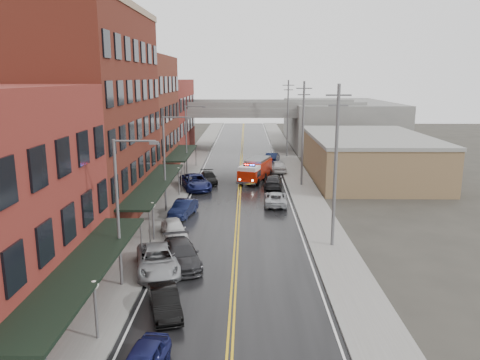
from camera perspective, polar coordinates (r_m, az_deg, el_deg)
name	(u,v)px	position (r m, az deg, el deg)	size (l,w,h in m)	color
road	(239,196)	(49.84, -0.10, -1.99)	(11.00, 160.00, 0.02)	black
sidewalk_left	(171,195)	(50.46, -8.43, -1.87)	(3.00, 160.00, 0.15)	slate
sidewalk_right	(308,196)	(50.25, 8.25, -1.93)	(3.00, 160.00, 0.15)	slate
curb_left	(186,195)	(50.23, -6.57, -1.89)	(0.30, 160.00, 0.15)	gray
curb_right	(292,196)	(50.06, 6.38, -1.93)	(0.30, 160.00, 0.15)	gray
brick_building_b	(87,117)	(43.72, -18.12, 7.32)	(9.00, 20.00, 18.00)	#511C15
brick_building_c	(135,117)	(60.61, -12.74, 7.47)	(9.00, 15.00, 15.00)	#5A271B
brick_building_far	(160,117)	(77.81, -9.71, 7.53)	(9.00, 20.00, 12.00)	maroon
tan_building	(367,158)	(61.04, 15.25, 2.64)	(14.00, 22.00, 5.00)	#7F6244
right_far_block	(338,123)	(90.32, 11.87, 6.83)	(18.00, 30.00, 8.00)	slate
awning_0	(85,266)	(25.55, -18.37, -9.95)	(2.60, 16.00, 3.09)	black
awning_1	(156,183)	(43.12, -10.25, -0.42)	(2.60, 18.00, 3.09)	black
awning_2	(182,153)	(60.08, -7.12, 3.30)	(2.60, 13.00, 3.09)	black
globe_lamp_0	(95,297)	(23.75, -17.29, -13.42)	(0.44, 0.44, 3.12)	#59595B
globe_lamp_1	(153,213)	(36.43, -10.59, -3.92)	(0.44, 0.44, 3.12)	#59595B
globe_lamp_2	(179,175)	(49.82, -7.48, 0.61)	(0.44, 0.44, 3.12)	#59595B
street_lamp_0	(121,204)	(28.20, -14.25, -2.86)	(2.64, 0.22, 9.00)	#59595B
street_lamp_1	(167,158)	(43.49, -8.90, 2.69)	(2.64, 0.22, 9.00)	#59595B
street_lamp_2	(188,136)	(59.16, -6.34, 5.33)	(2.64, 0.22, 9.00)	#59595B
utility_pole_0	(336,164)	(34.43, 11.58, 1.92)	(1.80, 0.24, 12.00)	#59595B
utility_pole_1	(303,132)	(54.00, 7.68, 5.82)	(1.80, 0.24, 12.00)	#59595B
utility_pole_2	(288,117)	(73.80, 5.84, 7.62)	(1.80, 0.24, 12.00)	#59595B
overpass	(242,116)	(80.52, 0.24, 7.86)	(40.00, 10.00, 7.50)	slate
fire_truck	(255,169)	(56.96, 1.88, 1.29)	(4.55, 7.55, 2.63)	#A11907
parked_car_left_1	(165,302)	(26.16, -9.15, -14.45)	(1.44, 4.13, 1.36)	black
parked_car_left_2	(158,260)	(31.28, -10.00, -9.61)	(2.65, 5.75, 1.60)	#909497
parked_car_left_3	(181,254)	(32.07, -7.18, -8.97)	(2.20, 5.42, 1.57)	#272729
parked_car_left_4	(174,229)	(37.40, -8.05, -5.93)	(1.73, 4.31, 1.47)	silver
parked_car_left_5	(183,208)	(43.08, -6.93, -3.43)	(1.53, 4.40, 1.45)	#0E1433
parked_car_left_6	(195,182)	(53.06, -5.46, -0.24)	(2.78, 6.03, 1.68)	#141A4D
parked_car_left_7	(208,178)	(55.89, -3.86, 0.27)	(1.89, 4.65, 1.35)	black
parked_car_right_0	(276,198)	(46.48, 4.36, -2.26)	(2.22, 4.81, 1.34)	#A9ACB1
parked_car_right_1	(273,181)	(53.84, 4.06, -0.14)	(2.06, 5.08, 1.47)	#252527
parked_car_right_2	(278,166)	(62.41, 4.67, 1.67)	(1.91, 4.76, 1.62)	silver
parked_car_right_3	(272,158)	(69.18, 3.97, 2.73)	(1.67, 4.78, 1.58)	#0E1634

